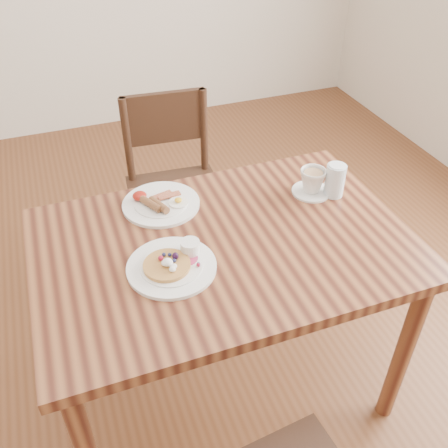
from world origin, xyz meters
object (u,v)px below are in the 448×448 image
Objects in this scene: dining_table at (224,264)px; breakfast_plate at (160,203)px; chair_far at (174,183)px; pancake_plate at (173,264)px; teacup_saucer at (312,182)px; water_glass at (335,180)px.

breakfast_plate is (-0.14, 0.26, 0.11)m from dining_table.
pancake_plate is at bearing 79.59° from chair_far.
dining_table is 4.44× the size of breakfast_plate.
teacup_saucer is (0.39, 0.15, 0.14)m from dining_table.
pancake_plate is at bearing -159.98° from teacup_saucer.
pancake_plate reaches higher than breakfast_plate.
water_glass is (0.43, -0.66, 0.32)m from chair_far.
chair_far is 3.26× the size of breakfast_plate.
dining_table is at bearing -166.55° from water_glass.
water_glass reaches higher than breakfast_plate.
dining_table is 0.23m from pancake_plate.
chair_far is at bearing 122.98° from water_glass.
breakfast_plate is at bearing 166.05° from water_glass.
pancake_plate is 2.23× the size of water_glass.
water_glass is (0.64, 0.17, 0.05)m from pancake_plate.
pancake_plate is 0.32m from breakfast_plate.
chair_far is at bearing 75.13° from pancake_plate.
pancake_plate is at bearing -97.65° from breakfast_plate.
pancake_plate is 1.93× the size of teacup_saucer.
chair_far is at bearing 87.48° from dining_table.
water_glass is (0.07, -0.04, 0.02)m from teacup_saucer.
pancake_plate is at bearing -161.71° from dining_table.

